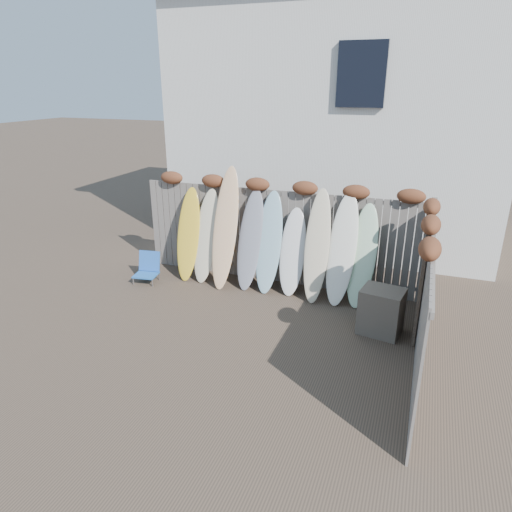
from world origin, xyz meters
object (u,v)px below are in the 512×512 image
(lattice_panel, at_px, (421,279))
(surfboard_0, at_px, (188,234))
(beach_chair, at_px, (148,268))
(wooden_crate, at_px, (381,311))

(lattice_panel, height_order, surfboard_0, surfboard_0)
(beach_chair, relative_size, lattice_panel, 0.33)
(beach_chair, distance_m, surfboard_0, 1.15)
(beach_chair, bearing_deg, wooden_crate, -5.65)
(beach_chair, height_order, surfboard_0, surfboard_0)
(beach_chair, bearing_deg, surfboard_0, 35.43)
(wooden_crate, height_order, lattice_panel, lattice_panel)
(surfboard_0, bearing_deg, wooden_crate, -17.06)
(wooden_crate, bearing_deg, beach_chair, 174.35)
(wooden_crate, relative_size, surfboard_0, 0.39)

